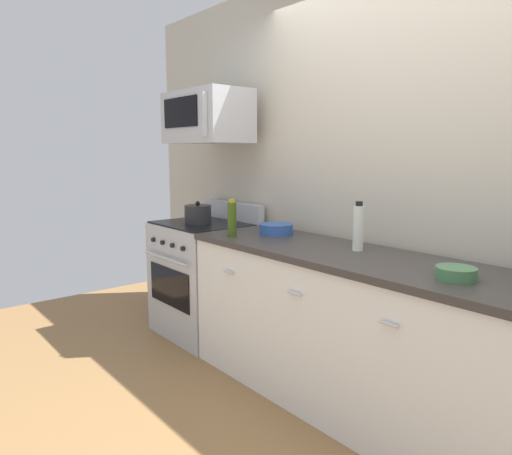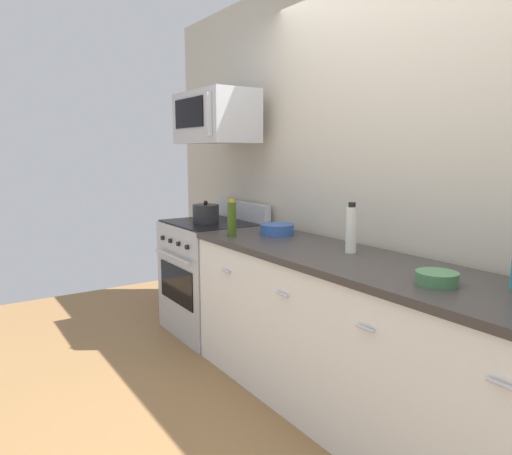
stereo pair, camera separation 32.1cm
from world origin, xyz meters
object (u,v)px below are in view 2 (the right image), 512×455
stockpot (206,214)px  bottle_vinegar_white (351,229)px  microwave (215,118)px  bottle_olive_oil (232,219)px  range_oven (213,276)px  bowl_blue_mixing (277,229)px  bowl_green_glaze (437,278)px

stockpot → bottle_vinegar_white: bearing=5.6°
microwave → bottle_olive_oil: (0.64, -0.24, -0.71)m
range_oven → stockpot: (0.00, -0.05, 0.53)m
bowl_blue_mixing → bottle_vinegar_white: bearing=-0.1°
bottle_olive_oil → range_oven: bearing=163.1°
microwave → bowl_blue_mixing: microwave is taller
bowl_blue_mixing → bowl_green_glaze: (1.39, -0.17, -0.01)m
bottle_vinegar_white → bottle_olive_oil: bearing=-160.9°
range_oven → bottle_olive_oil: size_ratio=4.23×
bowl_blue_mixing → stockpot: (-0.77, -0.15, 0.04)m
bottle_olive_oil → bottle_vinegar_white: (0.83, 0.29, 0.02)m
bowl_green_glaze → stockpot: bearing=179.4°
range_oven → microwave: (0.00, 0.04, 1.28)m
range_oven → bowl_blue_mixing: bearing=6.8°
stockpot → bowl_green_glaze: bearing=-0.6°
bottle_vinegar_white → bowl_green_glaze: 0.71m
bottle_vinegar_white → stockpot: bearing=-174.4°
bottle_olive_oil → bowl_green_glaze: size_ratio=1.42×
bottle_vinegar_white → stockpot: bottle_vinegar_white is taller
bottle_vinegar_white → bowl_green_glaze: bearing=-13.9°
bottle_olive_oil → bowl_blue_mixing: bearing=67.0°
bottle_vinegar_white → stockpot: 1.48m
bottle_vinegar_white → stockpot: (-1.47, -0.14, -0.06)m
bottle_olive_oil → stockpot: 0.66m
microwave → bowl_blue_mixing: (0.77, 0.05, -0.79)m
stockpot → bowl_blue_mixing: bearing=10.7°
microwave → bowl_green_glaze: 2.30m
bowl_blue_mixing → bottle_olive_oil: bearing=-113.0°
bowl_green_glaze → bottle_olive_oil: bearing=-175.5°
bottle_olive_oil → stockpot: bottle_olive_oil is taller
stockpot → range_oven: bearing=90.0°
microwave → bottle_vinegar_white: microwave is taller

